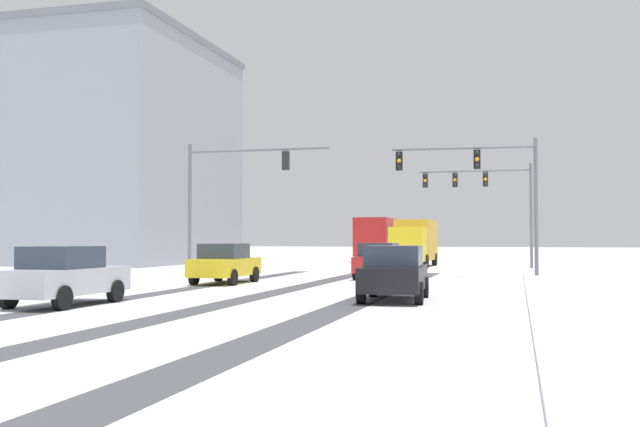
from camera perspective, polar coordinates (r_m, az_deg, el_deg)
wheel_track_left_lane at (r=22.54m, az=-5.65°, el=-6.59°), size 0.97×36.23×0.01m
wheel_track_right_lane at (r=21.57m, az=3.06°, el=-6.81°), size 1.07×36.23×0.01m
wheel_track_center at (r=24.07m, az=-13.86°, el=-6.24°), size 0.93×36.23×0.01m
sidewalk_kerb_right at (r=19.59m, az=21.74°, el=-7.00°), size 4.00×36.23×0.12m
traffic_signal_near_right at (r=35.46m, az=12.58°, el=2.71°), size 6.74×0.77×6.50m
traffic_signal_far_right at (r=47.62m, az=12.66°, el=1.71°), size 6.99×0.41×6.50m
traffic_signal_near_left at (r=36.25m, az=-7.11°, el=2.30°), size 7.23×0.38×6.50m
car_red_lead at (r=33.62m, az=4.59°, el=-3.66°), size 1.84×4.10×1.62m
car_yellow_cab_second at (r=30.21m, az=-7.37°, el=-3.85°), size 1.88×4.12×1.62m
car_black_third at (r=21.89m, az=5.77°, el=-4.59°), size 2.02×4.19×1.62m
car_silver_fourth at (r=21.38m, az=-19.21°, el=-4.56°), size 1.85×4.11×1.62m
bus_oncoming at (r=59.54m, az=4.74°, el=-1.77°), size 2.87×11.06×3.38m
box_truck_delivery at (r=47.91m, az=7.33°, el=-2.15°), size 2.33×7.41×3.02m
office_building_far_left_block at (r=59.97m, az=-19.02°, el=4.39°), size 22.41×17.74×16.62m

